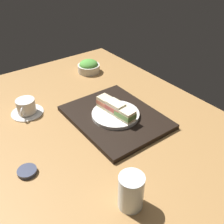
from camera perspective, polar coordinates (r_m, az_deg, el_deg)
ground_plane at (r=114.54cm, az=-2.88°, el=-2.55°), size 140.00×100.00×3.00cm
serving_tray at (r=113.94cm, az=0.73°, el=-1.13°), size 42.58×33.97×2.11cm
sandwich_plate at (r=112.52cm, az=0.78°, el=-0.51°), size 20.47×20.47×1.53cm
sandwich_near at (r=107.51cm, az=2.90°, el=-0.46°), size 8.67×6.11×4.53cm
sandwich_middle at (r=110.60cm, az=0.79°, el=0.93°), size 8.87×6.11×5.28cm
sandwich_far at (r=114.18cm, az=-1.20°, el=2.01°), size 8.61×6.05×4.94cm
salad_bowl at (r=154.21cm, az=-5.09°, el=9.81°), size 12.77×12.77×7.36cm
coffee_cup at (r=122.75cm, az=-18.15°, el=0.95°), size 14.34×14.34×6.89cm
drinking_glass at (r=78.99cm, az=4.15°, el=-16.87°), size 7.58×7.58×11.81cm
small_sauce_dish at (r=95.29cm, az=-17.97°, el=-12.19°), size 6.63×6.63×1.44cm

